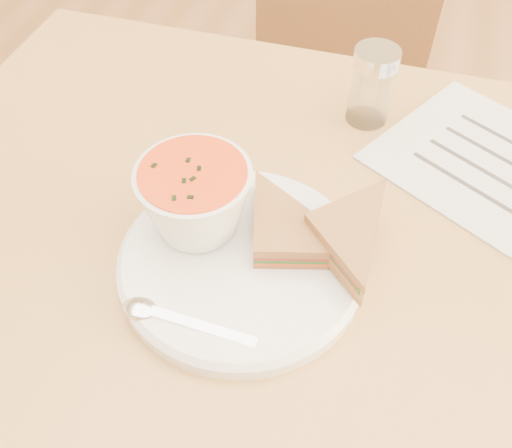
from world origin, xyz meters
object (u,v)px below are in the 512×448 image
(chair_far, at_px, (304,149))
(plate, at_px, (241,262))
(dining_table, at_px, (292,383))
(soup_bowl, at_px, (196,201))
(condiment_shaker, at_px, (372,86))

(chair_far, height_order, plate, chair_far)
(plate, bearing_deg, chair_far, 94.29)
(dining_table, bearing_deg, chair_far, 101.22)
(soup_bowl, xyz_separation_m, condiment_shaker, (0.14, 0.25, -0.01))
(chair_far, relative_size, soup_bowl, 7.13)
(dining_table, height_order, plate, plate)
(chair_far, xyz_separation_m, plate, (0.04, -0.56, 0.34))
(plate, xyz_separation_m, condiment_shaker, (0.09, 0.28, 0.04))
(dining_table, relative_size, soup_bowl, 8.56)
(plate, relative_size, soup_bowl, 2.17)
(condiment_shaker, bearing_deg, plate, -107.10)
(chair_far, distance_m, plate, 0.66)
(dining_table, bearing_deg, soup_bowl, -162.21)
(soup_bowl, bearing_deg, condiment_shaker, 60.68)
(chair_far, bearing_deg, condiment_shaker, 123.07)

